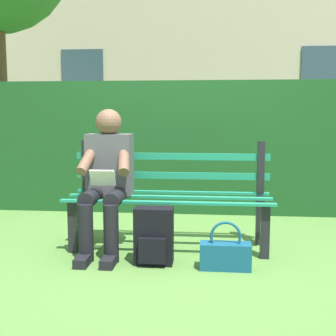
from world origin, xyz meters
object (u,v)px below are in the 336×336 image
(park_bench, at_px, (170,196))
(backpack, at_px, (154,237))
(person_seated, at_px, (107,176))
(handbag, at_px, (225,254))

(park_bench, xyz_separation_m, backpack, (0.08, 0.48, -0.22))
(person_seated, distance_m, backpack, 0.67)
(backpack, bearing_deg, person_seated, -34.99)
(handbag, bearing_deg, park_bench, -49.78)
(person_seated, bearing_deg, park_bench, -160.83)
(park_bench, distance_m, handbag, 0.79)
(park_bench, xyz_separation_m, handbag, (-0.46, 0.55, -0.32))
(park_bench, bearing_deg, person_seated, 19.17)
(handbag, bearing_deg, person_seated, -20.79)
(backpack, distance_m, handbag, 0.56)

